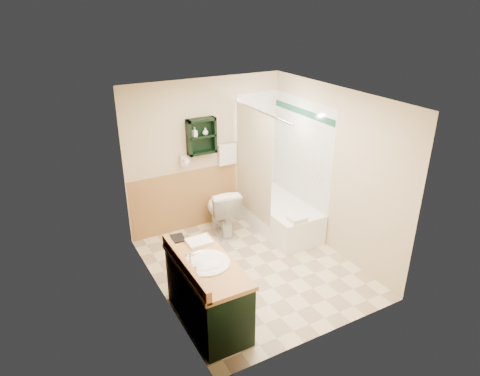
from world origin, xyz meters
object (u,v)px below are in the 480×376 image
(hair_dryer, at_px, (184,161))
(soap_bottle_a, at_px, (195,134))
(bathtub, at_px, (279,216))
(soap_bottle_b, at_px, (205,132))
(vanity_book, at_px, (171,233))
(wall_shelf, at_px, (202,136))
(toilet, at_px, (221,210))
(vanity, at_px, (208,293))

(hair_dryer, relative_size, soap_bottle_a, 1.74)
(bathtub, bearing_deg, soap_bottle_b, 146.04)
(vanity_book, relative_size, soap_bottle_a, 1.50)
(bathtub, bearing_deg, wall_shelf, 147.46)
(bathtub, distance_m, toilet, 0.95)
(wall_shelf, height_order, soap_bottle_b, wall_shelf)
(wall_shelf, distance_m, hair_dryer, 0.46)
(bathtub, height_order, soap_bottle_b, soap_bottle_b)
(vanity, distance_m, toilet, 2.06)
(hair_dryer, xyz_separation_m, vanity, (-0.59, -2.10, -0.80))
(hair_dryer, height_order, soap_bottle_a, soap_bottle_a)
(vanity_book, bearing_deg, soap_bottle_b, 58.89)
(hair_dryer, distance_m, toilet, 0.99)
(wall_shelf, distance_m, toilet, 1.21)
(wall_shelf, bearing_deg, vanity_book, -126.64)
(vanity, relative_size, toilet, 1.58)
(toilet, bearing_deg, soap_bottle_b, -62.85)
(wall_shelf, relative_size, vanity_book, 2.66)
(wall_shelf, bearing_deg, hair_dryer, 175.24)
(toilet, xyz_separation_m, vanity_book, (-1.22, -1.12, 0.51))
(soap_bottle_a, height_order, soap_bottle_b, soap_bottle_b)
(bathtub, bearing_deg, toilet, 157.97)
(vanity_book, xyz_separation_m, soap_bottle_b, (1.12, 1.42, 0.71))
(hair_dryer, relative_size, toilet, 0.30)
(toilet, distance_m, soap_bottle_b, 1.26)
(bathtub, xyz_separation_m, soap_bottle_b, (-0.96, 0.65, 1.37))
(wall_shelf, bearing_deg, soap_bottle_b, -4.67)
(toilet, relative_size, soap_bottle_b, 7.35)
(bathtub, relative_size, vanity_book, 7.27)
(vanity, distance_m, bathtub, 2.39)
(wall_shelf, distance_m, soap_bottle_b, 0.08)
(vanity, height_order, soap_bottle_b, soap_bottle_b)
(toilet, height_order, soap_bottle_b, soap_bottle_b)
(vanity_book, xyz_separation_m, soap_bottle_a, (0.95, 1.42, 0.70))
(bathtub, height_order, vanity_book, vanity_book)
(soap_bottle_a, bearing_deg, wall_shelf, 2.59)
(hair_dryer, bearing_deg, soap_bottle_a, -9.00)
(vanity, bearing_deg, vanity_book, 104.21)
(bathtub, bearing_deg, vanity, -143.46)
(wall_shelf, xyz_separation_m, vanity, (-0.89, -2.08, -1.15))
(wall_shelf, height_order, soap_bottle_a, wall_shelf)
(hair_dryer, xyz_separation_m, toilet, (0.46, -0.33, -0.81))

